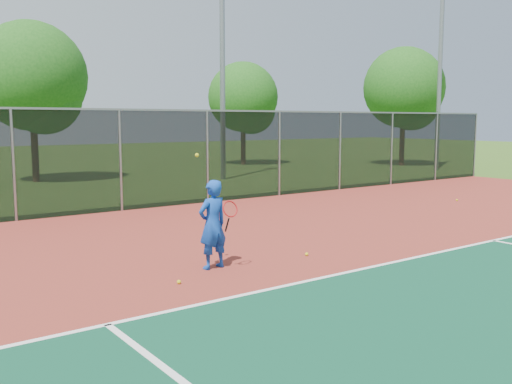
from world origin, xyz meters
TOP-DOWN VIEW (x-y plane):
  - court_apron at (0.00, 2.00)m, footprint 30.00×20.00m
  - fence_back at (0.00, 12.00)m, footprint 30.00×0.06m
  - tennis_player at (-4.33, 4.67)m, footprint 0.63×0.64m
  - practice_ball_0 at (6.87, 7.31)m, footprint 0.07×0.07m
  - practice_ball_2 at (-2.32, 4.38)m, footprint 0.07×0.07m
  - practice_ball_4 at (-5.32, 4.14)m, footprint 0.07×0.07m
  - floodlight_n at (4.52, 18.08)m, footprint 0.90×0.40m
  - floodlight_ne at (16.73, 15.44)m, footprint 0.90×0.40m
  - tree_back_left at (-2.67, 21.99)m, footprint 4.76×4.76m
  - tree_back_mid at (10.44, 24.78)m, footprint 4.25×4.25m
  - tree_back_right at (17.77, 18.56)m, footprint 4.79×4.79m

SIDE VIEW (x-z plane):
  - court_apron at x=0.00m, z-range 0.00..0.02m
  - practice_ball_0 at x=6.87m, z-range 0.02..0.09m
  - practice_ball_2 at x=-2.32m, z-range 0.02..0.09m
  - practice_ball_4 at x=-5.32m, z-range 0.02..0.09m
  - tennis_player at x=-4.33m, z-range -0.22..1.89m
  - fence_back at x=0.00m, z-range 0.05..3.08m
  - tree_back_mid at x=10.44m, z-range 0.80..7.05m
  - tree_back_left at x=-2.67m, z-range 0.89..7.88m
  - tree_back_right at x=17.77m, z-range 0.90..7.94m
  - floodlight_n at x=4.52m, z-range 0.77..12.15m
  - floodlight_ne at x=16.73m, z-range 0.77..12.15m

